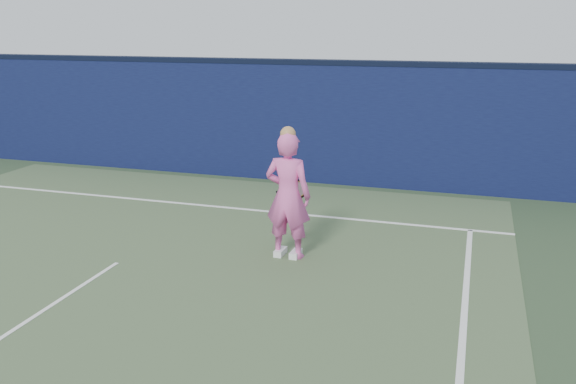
% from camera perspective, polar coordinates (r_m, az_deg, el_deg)
% --- Properties ---
extents(ground, '(80.00, 80.00, 0.00)m').
position_cam_1_polar(ground, '(8.36, -19.42, -8.81)').
color(ground, '#2B4228').
rests_on(ground, ground).
extents(backstop_wall, '(24.00, 0.40, 2.50)m').
position_cam_1_polar(backstop_wall, '(13.56, -3.46, 6.66)').
color(backstop_wall, '#0C1137').
rests_on(backstop_wall, ground).
extents(wall_cap, '(24.00, 0.42, 0.10)m').
position_cam_1_polar(wall_cap, '(13.43, -3.55, 12.15)').
color(wall_cap, black).
rests_on(wall_cap, backstop_wall).
extents(player, '(0.69, 0.47, 1.94)m').
position_cam_1_polar(player, '(8.75, -0.00, -0.32)').
color(player, '#EF5DB2').
rests_on(player, ground).
extents(racket, '(0.54, 0.17, 0.30)m').
position_cam_1_polar(racket, '(9.12, 0.79, 0.27)').
color(racket, black).
rests_on(racket, ground).
extents(court_lines, '(11.00, 12.04, 0.01)m').
position_cam_1_polar(court_lines, '(8.13, -20.81, -9.58)').
color(court_lines, white).
rests_on(court_lines, court_surface).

